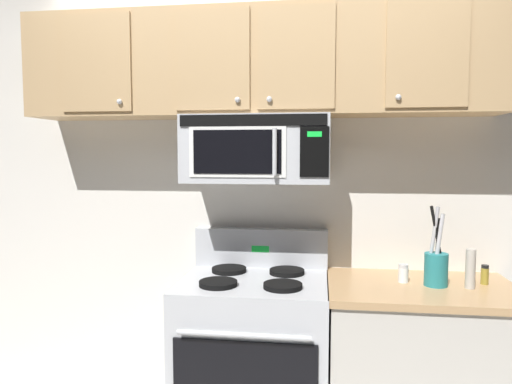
% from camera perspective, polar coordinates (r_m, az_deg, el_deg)
% --- Properties ---
extents(back_wall, '(5.20, 0.10, 2.70)m').
position_cam_1_polar(back_wall, '(2.79, 0.84, 0.49)').
color(back_wall, silver).
rests_on(back_wall, ground_plane).
extents(stove_range, '(0.76, 0.69, 1.12)m').
position_cam_1_polar(stove_range, '(2.65, -0.21, -19.50)').
color(stove_range, '#B7BABF').
rests_on(stove_range, ground_plane).
extents(over_range_microwave, '(0.76, 0.43, 0.35)m').
position_cam_1_polar(over_range_microwave, '(2.53, 0.15, 5.17)').
color(over_range_microwave, '#B7BABF').
extents(upper_cabinets, '(2.50, 0.36, 0.55)m').
position_cam_1_polar(upper_cabinets, '(2.61, 0.25, 15.10)').
color(upper_cabinets, tan).
extents(counter_segment, '(0.93, 0.65, 0.90)m').
position_cam_1_polar(counter_segment, '(2.69, 19.02, -19.78)').
color(counter_segment, '#BCB7AD').
rests_on(counter_segment, ground_plane).
extents(utensil_crock_teal, '(0.11, 0.11, 0.40)m').
position_cam_1_polar(utensil_crock_teal, '(2.52, 20.83, -8.25)').
color(utensil_crock_teal, teal).
rests_on(utensil_crock_teal, counter_segment).
extents(salt_shaker, '(0.05, 0.05, 0.09)m').
position_cam_1_polar(salt_shaker, '(2.55, 17.28, -9.33)').
color(salt_shaker, white).
rests_on(salt_shaker, counter_segment).
extents(pepper_mill, '(0.05, 0.05, 0.19)m').
position_cam_1_polar(pepper_mill, '(2.54, 24.37, -8.40)').
color(pepper_mill, '#B7B2A8').
rests_on(pepper_mill, counter_segment).
extents(spice_jar, '(0.04, 0.04, 0.10)m').
position_cam_1_polar(spice_jar, '(2.66, 25.79, -8.94)').
color(spice_jar, olive).
rests_on(spice_jar, counter_segment).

